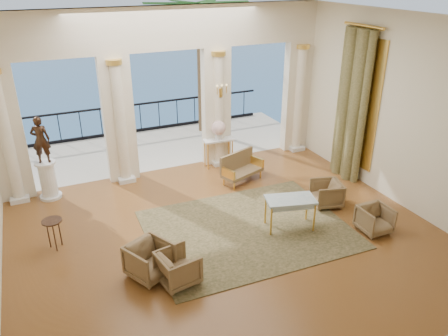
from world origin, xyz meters
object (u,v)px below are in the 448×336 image
armchair_d (178,266)px  console_table (219,144)px  pedestal (48,181)px  side_table (52,224)px  armchair_a (150,259)px  statue (41,140)px  armchair_c (327,192)px  armchair_b (375,218)px  game_table (290,202)px  settee (240,167)px

armchair_d → console_table: size_ratio=0.79×
armchair_d → pedestal: size_ratio=0.71×
armchair_d → pedestal: (-1.91, 4.48, 0.12)m
armchair_d → side_table: 2.89m
armchair_a → statue: size_ratio=0.64×
console_table → armchair_c: bearing=-62.3°
armchair_b → statue: statue is taller
armchair_d → pedestal: pedestal is taller
side_table → armchair_b: bearing=-19.1°
game_table → side_table: size_ratio=1.79×
statue → armchair_a: bearing=122.6°
armchair_c → statue: 7.06m
statue → side_table: statue is taller
console_table → side_table: size_ratio=1.34×
armchair_c → console_table: console_table is taller
game_table → console_table: (-0.08, 3.77, 0.02)m
game_table → armchair_d: bearing=-150.5°
game_table → armchair_b: bearing=-14.2°
armchair_b → armchair_c: armchair_c is taller
armchair_b → game_table: bearing=152.5°
armchair_a → armchair_b: size_ratio=1.14×
armchair_d → side_table: armchair_d is taller
console_table → side_table: 5.37m
armchair_a → armchair_d: bearing=-70.4°
console_table → pedestal: bearing=-175.7°
armchair_a → game_table: bearing=-20.7°
pedestal → statue: (0.00, -0.00, 1.10)m
game_table → pedestal: bearing=156.9°
settee → console_table: 1.21m
settee → game_table: 2.62m
side_table → pedestal: bearing=88.1°
pedestal → console_table: size_ratio=1.11×
armchair_d → side_table: bearing=33.7°
armchair_a → settee: settee is taller
armchair_a → console_table: console_table is taller
statue → console_table: size_ratio=1.32×
armchair_b → settee: 3.85m
armchair_a → pedestal: pedestal is taller
settee → game_table: settee is taller
armchair_c → settee: settee is taller
armchair_a → armchair_d: size_ratio=1.08×
statue → armchair_c: bearing=165.0°
statue → console_table: (4.71, 0.05, -0.89)m
armchair_d → console_table: 5.33m
armchair_a → pedestal: bearing=83.2°
armchair_d → statue: statue is taller
settee → armchair_c: bearing=-77.7°
armchair_d → armchair_a: bearing=36.5°
armchair_b → game_table: 1.90m
armchair_a → armchair_c: 4.76m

